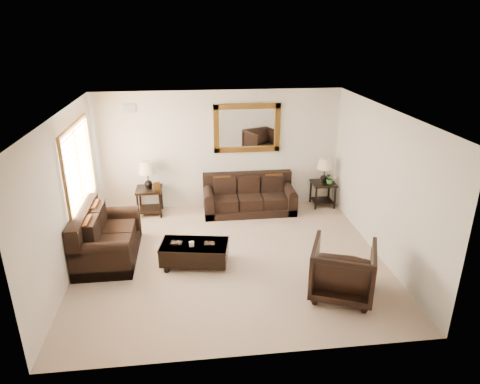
{
  "coord_description": "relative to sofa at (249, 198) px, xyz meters",
  "views": [
    {
      "loc": [
        -0.64,
        -6.86,
        4.05
      ],
      "look_at": [
        0.25,
        0.6,
        1.07
      ],
      "focal_mm": 32.0,
      "sensor_mm": 36.0,
      "label": 1
    }
  ],
  "objects": [
    {
      "name": "loveseat",
      "position": [
        -2.91,
        -1.77,
        0.05
      ],
      "size": [
        1.01,
        1.71,
        0.96
      ],
      "rotation": [
        0.0,
        0.0,
        1.57
      ],
      "color": "black",
      "rests_on": "room"
    },
    {
      "name": "room",
      "position": [
        -0.63,
        -2.09,
        1.05
      ],
      "size": [
        5.51,
        5.01,
        2.71
      ],
      "color": "tan",
      "rests_on": "ground"
    },
    {
      "name": "armchair",
      "position": [
        1.01,
        -3.41,
        0.18
      ],
      "size": [
        1.22,
        1.19,
        0.98
      ],
      "primitive_type": "imported",
      "rotation": [
        0.0,
        0.0,
        2.74
      ],
      "color": "black",
      "rests_on": "floor"
    },
    {
      "name": "sofa",
      "position": [
        0.0,
        0.0,
        0.0
      ],
      "size": [
        2.06,
        0.89,
        0.84
      ],
      "color": "black",
      "rests_on": "room"
    },
    {
      "name": "end_table_left",
      "position": [
        -2.23,
        0.08,
        0.51
      ],
      "size": [
        0.57,
        0.57,
        1.25
      ],
      "color": "black",
      "rests_on": "room"
    },
    {
      "name": "mirror",
      "position": [
        -0.0,
        0.37,
        1.55
      ],
      "size": [
        1.5,
        0.06,
        1.1
      ],
      "color": "#543910",
      "rests_on": "room"
    },
    {
      "name": "end_table_right",
      "position": [
        1.77,
        0.1,
        0.46
      ],
      "size": [
        0.53,
        0.53,
        1.17
      ],
      "color": "black",
      "rests_on": "room"
    },
    {
      "name": "air_vent",
      "position": [
        -2.53,
        0.39,
        2.05
      ],
      "size": [
        0.25,
        0.02,
        0.18
      ],
      "primitive_type": "cube",
      "color": "#999999",
      "rests_on": "room"
    },
    {
      "name": "coffee_table",
      "position": [
        -1.29,
        -2.21,
        -0.05
      ],
      "size": [
        1.28,
        0.84,
        0.5
      ],
      "rotation": [
        0.0,
        0.0,
        -0.17
      ],
      "color": "black",
      "rests_on": "room"
    },
    {
      "name": "potted_plant",
      "position": [
        1.89,
        0.0,
        0.38
      ],
      "size": [
        0.28,
        0.3,
        0.21
      ],
      "primitive_type": "imported",
      "rotation": [
        0.0,
        0.0,
        -0.15
      ],
      "color": "#27541D",
      "rests_on": "end_table_right"
    },
    {
      "name": "window",
      "position": [
        -3.33,
        -1.19,
        1.25
      ],
      "size": [
        0.07,
        1.96,
        1.66
      ],
      "color": "white",
      "rests_on": "room"
    }
  ]
}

